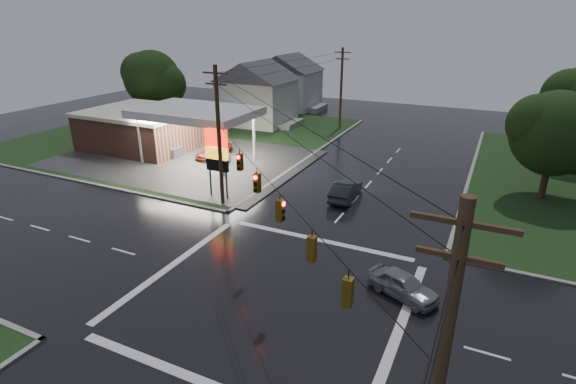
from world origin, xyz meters
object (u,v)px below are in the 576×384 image
at_px(pylon_sign, 217,152).
at_px(house_far, 288,81).
at_px(tree_nw_behind, 153,79).
at_px(car_north, 346,190).
at_px(gas_station, 151,127).
at_px(utility_pole_n, 341,88).
at_px(utility_pole_nw, 219,135).
at_px(house_near, 257,92).
at_px(car_pump, 214,151).
at_px(tree_ne_near, 557,134).
at_px(car_crossing, 403,285).

bearing_deg(pylon_sign, house_far, 106.98).
height_order(tree_nw_behind, car_north, tree_nw_behind).
distance_m(gas_station, utility_pole_n, 24.60).
bearing_deg(car_north, utility_pole_nw, 30.11).
bearing_deg(house_far, pylon_sign, -73.02).
height_order(utility_pole_nw, house_near, utility_pole_nw).
relative_size(tree_nw_behind, car_north, 2.10).
distance_m(gas_station, house_far, 28.61).
bearing_deg(house_far, tree_nw_behind, -123.44).
height_order(house_far, car_pump, house_far).
relative_size(tree_ne_near, car_north, 1.88).
bearing_deg(tree_nw_behind, tree_ne_near, -9.47).
height_order(car_crossing, car_pump, car_pump).
bearing_deg(pylon_sign, utility_pole_nw, -45.00).
distance_m(house_near, car_pump, 17.01).
height_order(utility_pole_nw, car_north, utility_pole_nw).
relative_size(pylon_sign, tree_ne_near, 0.67).
distance_m(house_near, car_north, 29.46).
bearing_deg(pylon_sign, gas_station, 148.78).
distance_m(utility_pole_nw, tree_nw_behind, 31.82).
bearing_deg(car_pump, gas_station, -174.34).
height_order(utility_pole_n, house_near, utility_pole_n).
bearing_deg(house_near, car_pump, -77.31).
bearing_deg(tree_nw_behind, utility_pole_n, 18.21).
bearing_deg(car_crossing, utility_pole_n, 48.43).
xyz_separation_m(pylon_sign, house_near, (-10.45, 25.50, 0.39)).
xyz_separation_m(utility_pole_nw, house_far, (-12.45, 38.50, -1.32)).
bearing_deg(pylon_sign, car_north, 24.00).
xyz_separation_m(pylon_sign, tree_nw_behind, (-23.34, 19.49, 2.17)).
height_order(tree_nw_behind, car_pump, tree_nw_behind).
relative_size(gas_station, pylon_sign, 4.37).
distance_m(pylon_sign, house_near, 27.56).
relative_size(utility_pole_n, house_far, 0.95).
height_order(car_north, car_pump, car_north).
distance_m(gas_station, tree_nw_behind, 13.63).
bearing_deg(house_near, car_crossing, -50.34).
relative_size(gas_station, house_near, 2.37).
height_order(gas_station, house_near, house_near).
bearing_deg(car_north, utility_pole_n, -70.76).
height_order(utility_pole_nw, tree_nw_behind, utility_pole_nw).
bearing_deg(car_crossing, pylon_sign, 89.77).
xyz_separation_m(utility_pole_n, car_crossing, (16.02, -35.13, -4.78)).
bearing_deg(tree_ne_near, car_pump, -176.02).
bearing_deg(house_far, house_near, -85.24).
distance_m(house_near, house_far, 12.04).
bearing_deg(tree_nw_behind, pylon_sign, -39.87).
bearing_deg(house_far, utility_pole_n, -38.77).
xyz_separation_m(tree_ne_near, car_pump, (-31.45, -2.19, -4.85)).
height_order(pylon_sign, car_pump, pylon_sign).
bearing_deg(car_pump, car_crossing, -30.48).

